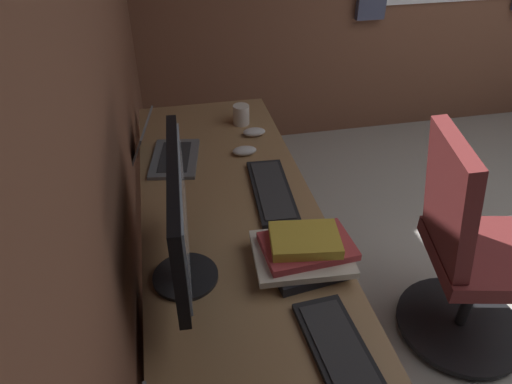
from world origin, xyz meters
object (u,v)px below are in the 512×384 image
(laptop_left, at_px, (161,151))
(keyboard_main, at_px, (272,191))
(mouse_main, at_px, (254,132))
(book_stack_near, at_px, (304,251))
(office_chair, at_px, (466,257))
(drawer_pedestal, at_px, (247,377))
(coffee_mug, at_px, (241,114))
(mouse_spare, at_px, (245,151))
(monitor_primary, at_px, (179,216))
(keyboard_spare, at_px, (345,362))

(laptop_left, distance_m, keyboard_main, 0.52)
(mouse_main, relative_size, book_stack_near, 0.33)
(mouse_main, height_order, book_stack_near, book_stack_near)
(mouse_main, distance_m, office_chair, 1.05)
(drawer_pedestal, relative_size, coffee_mug, 5.90)
(office_chair, bearing_deg, mouse_spare, 56.73)
(laptop_left, relative_size, book_stack_near, 1.09)
(mouse_spare, bearing_deg, coffee_mug, -7.54)
(keyboard_main, relative_size, book_stack_near, 1.34)
(monitor_primary, xyz_separation_m, keyboard_main, (0.38, -0.36, -0.23))
(drawer_pedestal, distance_m, book_stack_near, 0.49)
(laptop_left, distance_m, mouse_main, 0.45)
(laptop_left, bearing_deg, monitor_primary, -176.83)
(drawer_pedestal, distance_m, keyboard_spare, 0.52)
(drawer_pedestal, bearing_deg, keyboard_spare, -142.20)
(coffee_mug, xyz_separation_m, office_chair, (-0.82, -0.77, -0.32))
(keyboard_main, xyz_separation_m, keyboard_spare, (-0.77, -0.01, 0.00))
(mouse_main, relative_size, coffee_mug, 0.88)
(book_stack_near, bearing_deg, coffee_mug, 0.95)
(monitor_primary, height_order, keyboard_main, monitor_primary)
(keyboard_spare, bearing_deg, office_chair, -54.37)
(monitor_primary, xyz_separation_m, mouse_spare, (0.69, -0.31, -0.22))
(keyboard_spare, height_order, book_stack_near, book_stack_near)
(monitor_primary, height_order, mouse_spare, monitor_primary)
(monitor_primary, distance_m, keyboard_main, 0.57)
(monitor_primary, bearing_deg, keyboard_main, -43.45)
(keyboard_main, height_order, book_stack_near, book_stack_near)
(keyboard_main, bearing_deg, office_chair, -106.38)
(office_chair, bearing_deg, book_stack_near, 102.50)
(keyboard_spare, distance_m, mouse_spare, 1.08)
(keyboard_main, distance_m, coffee_mug, 0.60)
(mouse_main, bearing_deg, coffee_mug, 15.79)
(mouse_main, height_order, office_chair, office_chair)
(drawer_pedestal, distance_m, keyboard_main, 0.67)
(mouse_main, height_order, coffee_mug, coffee_mug)
(monitor_primary, bearing_deg, drawer_pedestal, -127.72)
(mouse_spare, distance_m, coffee_mug, 0.29)
(mouse_main, bearing_deg, office_chair, -133.16)
(drawer_pedestal, distance_m, mouse_spare, 0.92)
(laptop_left, relative_size, keyboard_spare, 0.82)
(keyboard_spare, relative_size, coffee_mug, 3.63)
(office_chair, bearing_deg, keyboard_main, 73.62)
(monitor_primary, xyz_separation_m, mouse_main, (0.85, -0.39, -0.22))
(keyboard_spare, bearing_deg, coffee_mug, 0.67)
(drawer_pedestal, height_order, keyboard_main, keyboard_main)
(keyboard_main, distance_m, keyboard_spare, 0.77)
(drawer_pedestal, xyz_separation_m, coffee_mug, (1.10, -0.19, 0.43))
(monitor_primary, height_order, mouse_main, monitor_primary)
(mouse_spare, relative_size, office_chair, 0.11)
(book_stack_near, bearing_deg, monitor_primary, 87.91)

